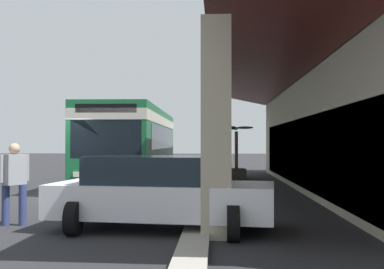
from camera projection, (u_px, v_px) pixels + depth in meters
The scene contains 6 objects.
ground at pixel (309, 199), 14.44m from camera, with size 120.00×120.00×0.00m, color #262628.
curb_strip at pixel (207, 189), 16.90m from camera, with size 26.75×0.50×0.12m, color #9E998E.
transit_bus at pixel (134, 140), 20.08m from camera, with size 11.26×2.98×3.34m.
parked_sedan_white at pixel (160, 192), 9.36m from camera, with size 2.79×4.59×1.47m.
pedestrian at pixel (14, 179), 9.82m from camera, with size 0.60×0.51×1.73m.
potted_palm at pixel (236, 167), 22.21m from camera, with size 1.90×1.63×2.57m.
Camera 1 is at (14.65, 5.18, 1.74)m, focal length 43.65 mm.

